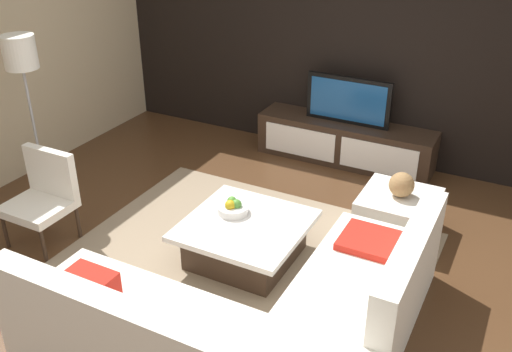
% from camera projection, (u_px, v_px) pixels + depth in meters
% --- Properties ---
extents(ground_plane, '(14.00, 14.00, 0.00)m').
position_uv_depth(ground_plane, '(250.00, 268.00, 5.01)').
color(ground_plane, '#4C301C').
extents(feature_wall_back, '(6.40, 0.12, 2.80)m').
position_uv_depth(feature_wall_back, '(361.00, 40.00, 6.48)').
color(feature_wall_back, black).
rests_on(feature_wall_back, ground).
extents(area_rug, '(3.09, 2.66, 0.01)m').
position_uv_depth(area_rug, '(240.00, 264.00, 5.05)').
color(area_rug, gray).
rests_on(area_rug, ground).
extents(media_console, '(2.09, 0.50, 0.50)m').
position_uv_depth(media_console, '(345.00, 142.00, 6.78)').
color(media_console, '#332319').
rests_on(media_console, ground).
extents(television, '(1.00, 0.06, 0.55)m').
position_uv_depth(television, '(348.00, 100.00, 6.54)').
color(television, black).
rests_on(television, media_console).
extents(sectional_couch, '(2.52, 2.35, 0.82)m').
position_uv_depth(sectional_couch, '(257.00, 325.00, 3.97)').
color(sectional_couch, white).
rests_on(sectional_couch, ground).
extents(coffee_table, '(1.03, 1.03, 0.38)m').
position_uv_depth(coffee_table, '(245.00, 240.00, 5.04)').
color(coffee_table, '#332319').
rests_on(coffee_table, ground).
extents(accent_chair_near, '(0.56, 0.51, 0.87)m').
position_uv_depth(accent_chair_near, '(44.00, 192.00, 5.22)').
color(accent_chair_near, '#332319').
rests_on(accent_chair_near, ground).
extents(floor_lamp, '(0.32, 0.32, 1.74)m').
position_uv_depth(floor_lamp, '(22.00, 63.00, 5.45)').
color(floor_lamp, '#A5A5AA').
rests_on(floor_lamp, ground).
extents(ottoman, '(0.70, 0.70, 0.40)m').
position_uv_depth(ottoman, '(398.00, 214.00, 5.43)').
color(ottoman, white).
rests_on(ottoman, ground).
extents(fruit_bowl, '(0.28, 0.28, 0.14)m').
position_uv_depth(fruit_bowl, '(233.00, 208.00, 5.09)').
color(fruit_bowl, silver).
rests_on(fruit_bowl, coffee_table).
extents(decorative_ball, '(0.24, 0.24, 0.24)m').
position_uv_depth(decorative_ball, '(402.00, 185.00, 5.28)').
color(decorative_ball, '#997247').
rests_on(decorative_ball, ottoman).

